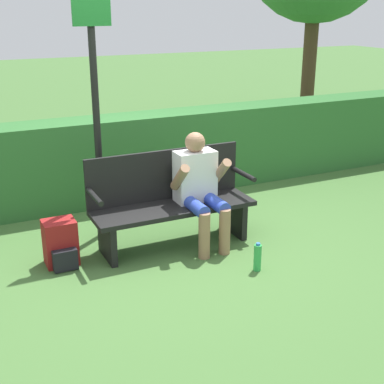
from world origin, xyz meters
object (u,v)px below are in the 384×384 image
at_px(park_bench, 171,201).
at_px(water_bottle, 258,257).
at_px(signpost, 96,102).
at_px(person_seated, 200,185).
at_px(backpack, 61,244).

relative_size(park_bench, water_bottle, 5.98).
bearing_deg(signpost, water_bottle, -53.08).
xyz_separation_m(person_seated, signpost, (-0.82, 0.61, 0.78)).
height_order(person_seated, water_bottle, person_seated).
distance_m(backpack, water_bottle, 1.80).
height_order(person_seated, backpack, person_seated).
xyz_separation_m(park_bench, signpost, (-0.56, 0.48, 0.94)).
xyz_separation_m(water_bottle, signpost, (-1.03, 1.37, 1.26)).
distance_m(park_bench, signpost, 1.20).
bearing_deg(water_bottle, signpost, 126.92).
relative_size(person_seated, signpost, 0.46).
xyz_separation_m(backpack, water_bottle, (1.57, -0.88, -0.07)).
bearing_deg(person_seated, park_bench, 153.14).
xyz_separation_m(person_seated, backpack, (-1.36, 0.12, -0.41)).
bearing_deg(person_seated, backpack, 174.85).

